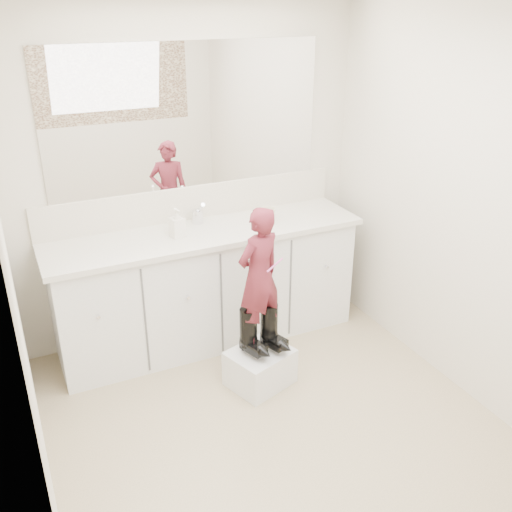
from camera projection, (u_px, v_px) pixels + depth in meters
floor at (283, 437)px, 3.42m from camera, size 3.00×3.00×0.00m
wall_back at (190, 178)px, 4.15m from camera, size 2.60×0.00×2.60m
wall_left at (17, 309)px, 2.41m from camera, size 0.00×3.00×3.00m
wall_right at (478, 216)px, 3.42m from camera, size 0.00×3.00×3.00m
vanity_cabinet at (208, 288)px, 4.24m from camera, size 2.20×0.55×0.85m
countertop at (206, 233)px, 4.05m from camera, size 2.28×0.58×0.04m
backsplash at (192, 202)px, 4.21m from camera, size 2.28×0.03×0.25m
mirror at (188, 117)px, 3.96m from camera, size 2.00×0.02×1.00m
faucet at (198, 217)px, 4.15m from camera, size 0.08×0.08×0.10m
cup at (268, 215)px, 4.18m from camera, size 0.12×0.12×0.10m
soap_bottle at (177, 223)px, 3.91m from camera, size 0.11×0.11×0.20m
step_stool at (260, 367)px, 3.84m from camera, size 0.48×0.44×0.25m
boot_left at (248, 332)px, 3.70m from camera, size 0.18×0.25×0.33m
boot_right at (269, 326)px, 3.76m from camera, size 0.18×0.25×0.33m
toddler at (259, 276)px, 3.57m from camera, size 0.38×0.31×0.91m
toothbrush at (275, 265)px, 3.49m from camera, size 0.13×0.05×0.06m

